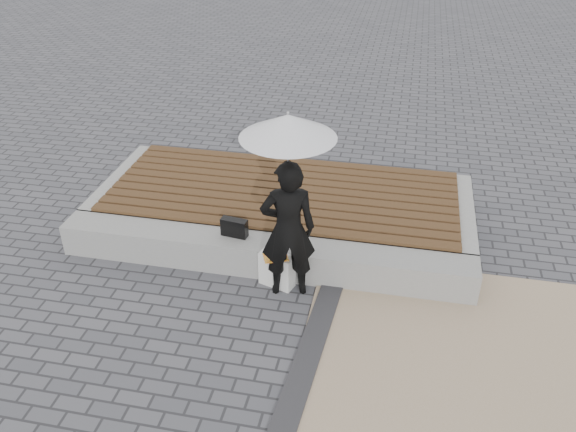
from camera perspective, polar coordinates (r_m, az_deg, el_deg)
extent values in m
plane|color=#4D4C51|center=(6.13, -6.09, -13.73)|extent=(80.00, 80.00, 0.00)
cube|color=#2C2C2F|center=(5.65, 0.02, -18.31)|extent=(0.61, 5.20, 0.04)
cube|color=gray|center=(7.17, -2.46, -3.71)|extent=(5.00, 0.45, 0.40)
cube|color=#989793|center=(8.15, -0.45, 1.06)|extent=(5.00, 2.00, 0.40)
imported|color=black|center=(6.47, 0.00, -1.30)|extent=(0.69, 0.54, 1.65)
cylinder|color=#A7A6AB|center=(6.17, 0.00, 3.33)|extent=(0.02, 0.02, 0.98)
cone|color=silver|center=(5.90, 0.00, 8.56)|extent=(0.98, 0.98, 0.24)
sphere|color=#A7A6AB|center=(5.85, 0.00, 9.79)|extent=(0.03, 0.03, 0.03)
cube|color=black|center=(7.11, -5.14, -1.10)|extent=(0.33, 0.16, 0.22)
cube|color=silver|center=(6.90, -1.08, -5.15)|extent=(0.43, 0.28, 0.42)
cube|color=red|center=(6.74, -1.19, -3.93)|extent=(0.33, 0.29, 0.01)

